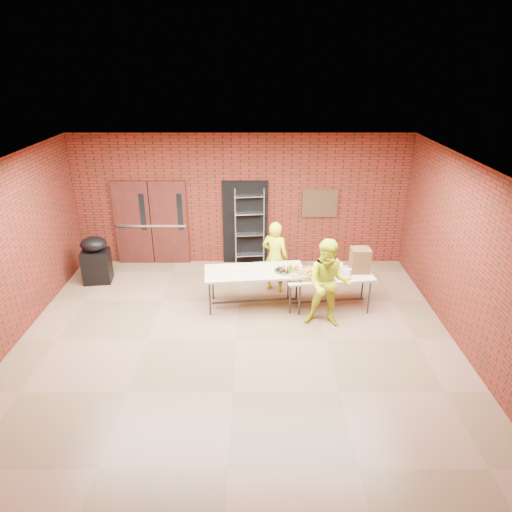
# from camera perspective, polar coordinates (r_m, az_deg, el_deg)

# --- Properties ---
(room) EXTENTS (8.08, 7.08, 3.28)m
(room) POSITION_cam_1_polar(r_m,az_deg,el_deg) (7.77, -2.65, -0.54)
(room) COLOR brown
(room) RESTS_ON ground
(double_doors) EXTENTS (1.78, 0.12, 2.10)m
(double_doors) POSITION_cam_1_polar(r_m,az_deg,el_deg) (11.45, -12.95, 4.04)
(double_doors) COLOR #451A13
(double_doors) RESTS_ON room
(dark_doorway) EXTENTS (1.10, 0.06, 2.10)m
(dark_doorway) POSITION_cam_1_polar(r_m,az_deg,el_deg) (11.18, -1.35, 4.17)
(dark_doorway) COLOR black
(dark_doorway) RESTS_ON room
(bronze_plaque) EXTENTS (0.85, 0.04, 0.70)m
(bronze_plaque) POSITION_cam_1_polar(r_m,az_deg,el_deg) (11.12, 7.99, 6.54)
(bronze_plaque) COLOR #3F2A19
(bronze_plaque) RESTS_ON room
(wire_rack) EXTENTS (0.73, 0.31, 1.93)m
(wire_rack) POSITION_cam_1_polar(r_m,az_deg,el_deg) (11.08, -0.79, 3.52)
(wire_rack) COLOR silver
(wire_rack) RESTS_ON room
(table_left) EXTENTS (2.09, 1.05, 0.83)m
(table_left) POSITION_cam_1_polar(r_m,az_deg,el_deg) (9.21, -0.16, -2.25)
(table_left) COLOR #BAA78E
(table_left) RESTS_ON room
(table_right) EXTENTS (1.86, 0.96, 0.73)m
(table_right) POSITION_cam_1_polar(r_m,az_deg,el_deg) (9.39, 9.04, -2.63)
(table_right) COLOR #BAA78E
(table_right) RESTS_ON room
(basket_bananas) EXTENTS (0.46, 0.36, 0.14)m
(basket_bananas) POSITION_cam_1_polar(r_m,az_deg,el_deg) (9.18, 4.73, -2.18)
(basket_bananas) COLOR #9A6B3E
(basket_bananas) RESTS_ON table_right
(basket_oranges) EXTENTS (0.42, 0.32, 0.13)m
(basket_oranges) POSITION_cam_1_polar(r_m,az_deg,el_deg) (9.32, 7.11, -1.92)
(basket_oranges) COLOR #9A6B3E
(basket_oranges) RESTS_ON table_right
(basket_apples) EXTENTS (0.44, 0.34, 0.14)m
(basket_apples) POSITION_cam_1_polar(r_m,az_deg,el_deg) (9.12, 5.91, -2.42)
(basket_apples) COLOR #9A6B3E
(basket_apples) RESTS_ON table_right
(muffin_tray) EXTENTS (0.37, 0.37, 0.09)m
(muffin_tray) POSITION_cam_1_polar(r_m,az_deg,el_deg) (9.18, 3.42, -1.64)
(muffin_tray) COLOR #144D1B
(muffin_tray) RESTS_ON table_left
(napkin_box) EXTENTS (0.17, 0.11, 0.06)m
(napkin_box) POSITION_cam_1_polar(r_m,az_deg,el_deg) (9.19, -2.19, -1.66)
(napkin_box) COLOR silver
(napkin_box) RESTS_ON table_left
(coffee_dispenser) EXTENTS (0.38, 0.34, 0.50)m
(coffee_dispenser) POSITION_cam_1_polar(r_m,az_deg,el_deg) (9.52, 12.86, -0.50)
(coffee_dispenser) COLOR #54341C
(coffee_dispenser) RESTS_ON table_right
(cup_stack_front) EXTENTS (0.08, 0.08, 0.23)m
(cup_stack_front) POSITION_cam_1_polar(r_m,az_deg,el_deg) (9.29, 10.59, -1.82)
(cup_stack_front) COLOR silver
(cup_stack_front) RESTS_ON table_right
(cup_stack_mid) EXTENTS (0.07, 0.07, 0.21)m
(cup_stack_mid) POSITION_cam_1_polar(r_m,az_deg,el_deg) (9.22, 11.59, -2.19)
(cup_stack_mid) COLOR silver
(cup_stack_mid) RESTS_ON table_right
(cup_stack_back) EXTENTS (0.08, 0.08, 0.24)m
(cup_stack_back) POSITION_cam_1_polar(r_m,az_deg,el_deg) (9.38, 10.50, -1.55)
(cup_stack_back) COLOR silver
(cup_stack_back) RESTS_ON table_right
(covered_grill) EXTENTS (0.66, 0.57, 1.09)m
(covered_grill) POSITION_cam_1_polar(r_m,az_deg,el_deg) (10.99, -19.38, -0.42)
(covered_grill) COLOR black
(covered_grill) RESTS_ON room
(volunteer_woman) EXTENTS (0.69, 0.58, 1.60)m
(volunteer_woman) POSITION_cam_1_polar(r_m,az_deg,el_deg) (9.89, 2.38, -0.10)
(volunteer_woman) COLOR #BBCA16
(volunteer_woman) RESTS_ON room
(volunteer_man) EXTENTS (0.96, 0.81, 1.75)m
(volunteer_man) POSITION_cam_1_polar(r_m,az_deg,el_deg) (8.67, 9.05, -3.46)
(volunteer_man) COLOR #BBCA16
(volunteer_man) RESTS_ON room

